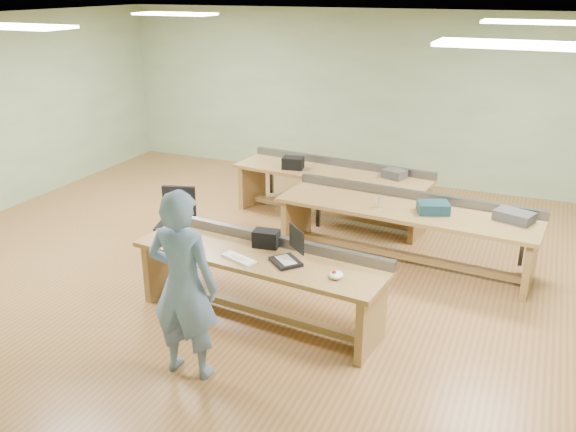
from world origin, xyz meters
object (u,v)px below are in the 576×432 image
(workbench_back, at_px, (332,183))
(parts_bin_grey, at_px, (514,216))
(drinks_can, at_px, (379,202))
(laptop_base, at_px, (286,262))
(workbench_front, at_px, (260,271))
(person, at_px, (183,285))
(task_chair, at_px, (178,234))
(workbench_mid, at_px, (406,221))
(parts_bin_teal, at_px, (433,207))
(mug, at_px, (423,210))
(camera_bag, at_px, (266,239))

(workbench_back, bearing_deg, parts_bin_grey, -15.50)
(drinks_can, bearing_deg, laptop_base, -102.31)
(workbench_front, height_order, person, person)
(task_chair, height_order, drinks_can, task_chair)
(workbench_back, height_order, parts_bin_grey, parts_bin_grey)
(workbench_mid, xyz_separation_m, parts_bin_teal, (0.34, -0.06, 0.25))
(laptop_base, bearing_deg, mug, 104.31)
(camera_bag, bearing_deg, parts_bin_teal, 43.16)
(person, relative_size, drinks_can, 13.49)
(workbench_front, distance_m, workbench_mid, 2.29)
(workbench_mid, relative_size, task_chair, 3.51)
(workbench_mid, bearing_deg, parts_bin_teal, -5.16)
(workbench_front, height_order, drinks_can, drinks_can)
(workbench_mid, xyz_separation_m, laptop_base, (-0.75, -2.11, 0.20))
(workbench_mid, height_order, camera_bag, camera_bag)
(person, distance_m, task_chair, 2.58)
(workbench_mid, bearing_deg, mug, -27.49)
(task_chair, bearing_deg, parts_bin_teal, 2.23)
(parts_bin_teal, height_order, drinks_can, drinks_can)
(workbench_back, xyz_separation_m, parts_bin_grey, (2.67, -1.07, 0.25))
(drinks_can, bearing_deg, workbench_mid, 23.10)
(workbench_front, xyz_separation_m, camera_bag, (-0.02, 0.21, 0.29))
(person, xyz_separation_m, camera_bag, (0.17, 1.36, -0.06))
(camera_bag, bearing_deg, workbench_back, 88.31)
(mug, bearing_deg, laptop_base, -116.59)
(workbench_front, xyz_separation_m, parts_bin_teal, (1.43, 1.96, 0.26))
(person, bearing_deg, workbench_back, -92.22)
(workbench_front, bearing_deg, parts_bin_teal, 59.52)
(person, bearing_deg, workbench_front, -103.15)
(laptop_base, bearing_deg, workbench_mid, 111.21)
(person, height_order, mug, person)
(parts_bin_grey, relative_size, drinks_can, 3.26)
(workbench_back, bearing_deg, drinks_can, -43.15)
(workbench_front, distance_m, parts_bin_grey, 3.15)
(workbench_back, relative_size, parts_bin_teal, 8.21)
(parts_bin_grey, bearing_deg, mug, -169.93)
(workbench_mid, xyz_separation_m, task_chair, (-2.73, -1.10, -0.22))
(workbench_mid, relative_size, camera_bag, 12.26)
(task_chair, distance_m, mug, 3.14)
(workbench_mid, distance_m, task_chair, 2.95)
(workbench_front, distance_m, camera_bag, 0.36)
(workbench_back, bearing_deg, task_chair, -114.78)
(workbench_front, xyz_separation_m, drinks_can, (0.77, 1.88, 0.26))
(workbench_mid, bearing_deg, laptop_base, -105.11)
(parts_bin_grey, xyz_separation_m, drinks_can, (-1.60, -0.18, 0.01))
(laptop_base, xyz_separation_m, camera_bag, (-0.36, 0.30, 0.08))
(person, relative_size, camera_bag, 6.58)
(workbench_back, bearing_deg, camera_bag, -78.26)
(person, relative_size, mug, 15.27)
(workbench_mid, distance_m, laptop_base, 2.25)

